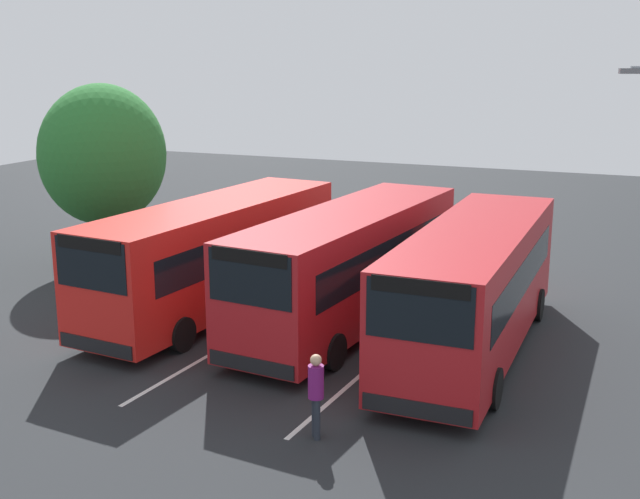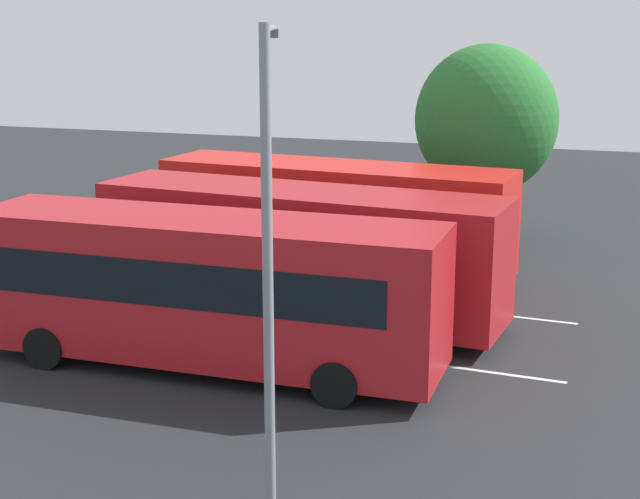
# 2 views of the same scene
# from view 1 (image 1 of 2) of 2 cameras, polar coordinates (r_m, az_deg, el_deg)

# --- Properties ---
(ground_plane) EXTENTS (68.42, 68.42, 0.00)m
(ground_plane) POSITION_cam_1_polar(r_m,az_deg,el_deg) (23.09, 1.37, -5.40)
(ground_plane) COLOR #232628
(bus_far_left) EXTENTS (10.44, 3.42, 3.30)m
(bus_far_left) POSITION_cam_1_polar(r_m,az_deg,el_deg) (24.10, -7.47, -0.22)
(bus_far_left) COLOR red
(bus_far_left) RESTS_ON ground
(bus_center_left) EXTENTS (10.44, 3.48, 3.30)m
(bus_center_left) POSITION_cam_1_polar(r_m,az_deg,el_deg) (22.69, 2.07, -0.98)
(bus_center_left) COLOR #AD191E
(bus_center_left) RESTS_ON ground
(bus_center_right) EXTENTS (10.27, 2.69, 3.30)m
(bus_center_right) POSITION_cam_1_polar(r_m,az_deg,el_deg) (20.94, 10.84, -2.48)
(bus_center_right) COLOR #AD191E
(bus_center_right) RESTS_ON ground
(pedestrian) EXTENTS (0.45, 0.45, 1.79)m
(pedestrian) POSITION_cam_1_polar(r_m,az_deg,el_deg) (16.26, -0.29, -9.83)
(pedestrian) COLOR #232833
(pedestrian) RESTS_ON ground
(depot_tree) EXTENTS (4.80, 4.32, 6.56)m
(depot_tree) POSITION_cam_1_polar(r_m,az_deg,el_deg) (30.01, -15.09, 6.47)
(depot_tree) COLOR #4C3823
(depot_tree) RESTS_ON ground
(lane_stripe_outer_left) EXTENTS (13.86, 1.00, 0.01)m
(lane_stripe_outer_left) POSITION_cam_1_polar(r_m,az_deg,el_deg) (23.85, -3.16, -4.77)
(lane_stripe_outer_left) COLOR silver
(lane_stripe_outer_left) RESTS_ON ground
(lane_stripe_inner_left) EXTENTS (13.86, 1.00, 0.01)m
(lane_stripe_inner_left) POSITION_cam_1_polar(r_m,az_deg,el_deg) (22.47, 6.19, -6.01)
(lane_stripe_inner_left) COLOR silver
(lane_stripe_inner_left) RESTS_ON ground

